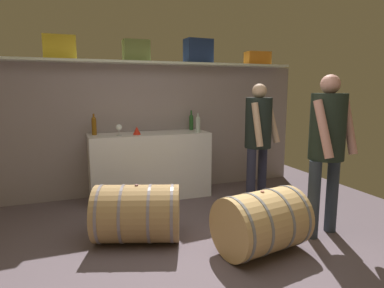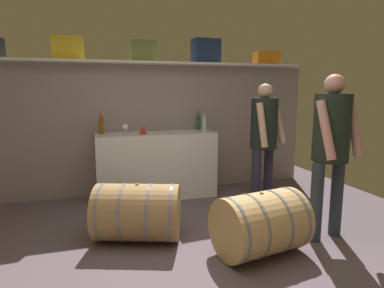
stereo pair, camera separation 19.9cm
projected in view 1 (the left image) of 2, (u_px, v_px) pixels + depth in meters
ground_plane at (172, 245)px, 3.43m from camera, size 6.55×8.27×0.02m
back_wall_panel at (135, 130)px, 5.03m from camera, size 5.35×0.10×1.92m
high_shelf_board at (135, 63)px, 4.73m from camera, size 4.92×0.40×0.03m
toolcase_yellow at (60, 47)px, 4.37m from camera, size 0.41×0.19×0.31m
toolcase_olive at (136, 51)px, 4.71m from camera, size 0.37×0.22×0.30m
toolcase_navy at (198, 51)px, 5.03m from camera, size 0.42×0.26×0.35m
toolcase_orange at (257, 58)px, 5.40m from camera, size 0.41×0.24×0.21m
work_cabinet at (150, 166)px, 4.85m from camera, size 1.70×0.55×0.95m
wine_bottle_clear at (198, 124)px, 4.85m from camera, size 0.07×0.07×0.28m
wine_bottle_amber at (94, 125)px, 4.58m from camera, size 0.07×0.07×0.29m
wine_bottle_green at (191, 122)px, 5.15m from camera, size 0.06×0.06×0.30m
wine_glass at (119, 128)px, 4.53m from camera, size 0.08×0.08×0.16m
red_funnel at (137, 131)px, 4.63m from camera, size 0.11×0.11×0.11m
wine_barrel_near at (137, 213)px, 3.45m from camera, size 1.01×0.84×0.61m
wine_barrel_far at (261, 222)px, 3.23m from camera, size 0.91×0.73×0.61m
winemaker_pouring at (259, 132)px, 4.43m from camera, size 0.52×0.45×1.64m
visitor_tasting at (327, 139)px, 3.49m from camera, size 0.54×0.46×1.72m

